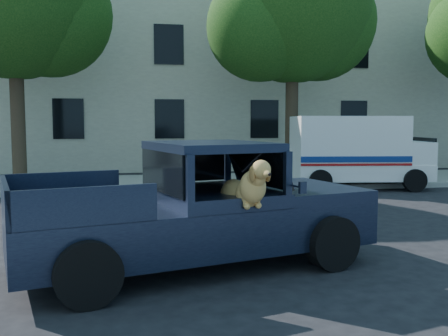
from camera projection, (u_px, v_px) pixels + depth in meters
name	position (u px, v px, depth m)	size (l,w,h in m)	color
ground	(152.00, 264.00, 7.20)	(120.00, 120.00, 0.00)	black
far_sidewalk	(147.00, 183.00, 16.24)	(60.00, 4.00, 0.15)	gray
lane_stripes	(242.00, 216.00, 10.87)	(21.60, 0.14, 0.01)	silver
street_tree_left	(15.00, 4.00, 15.50)	(6.00, 5.20, 8.60)	#332619
street_tree_mid	(294.00, 15.00, 16.96)	(6.00, 5.20, 8.60)	#332619
building_main	(208.00, 71.00, 23.50)	(26.00, 6.00, 9.00)	beige
pickup_truck	(190.00, 226.00, 6.98)	(5.27, 3.23, 1.77)	black
mail_truck	(356.00, 157.00, 15.51)	(4.27, 2.47, 2.24)	silver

